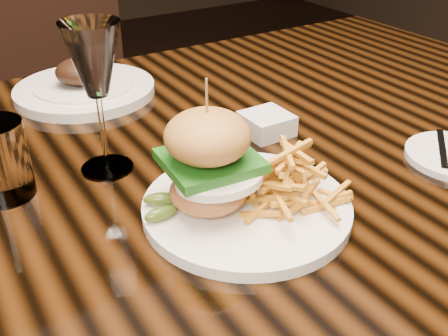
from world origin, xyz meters
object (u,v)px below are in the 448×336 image
wine_glass (94,65)px  far_dish (85,86)px  burger_plate (245,180)px  dining_table (180,197)px  chair_far (67,88)px

wine_glass → far_dish: (0.06, 0.28, -0.14)m
burger_plate → wine_glass: size_ratio=1.23×
dining_table → far_dish: size_ratio=6.28×
dining_table → wine_glass: 0.25m
dining_table → chair_far: size_ratio=1.68×
wine_glass → far_dish: wine_glass is taller
dining_table → burger_plate: burger_plate is taller
far_dish → chair_far: chair_far is taller
far_dish → dining_table: bearing=-82.4°
dining_table → far_dish: 0.31m
dining_table → chair_far: 0.90m
dining_table → wine_glass: bearing=172.6°
dining_table → chair_far: chair_far is taller
chair_far → wine_glass: bearing=-103.9°
wine_glass → chair_far: bearing=78.2°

